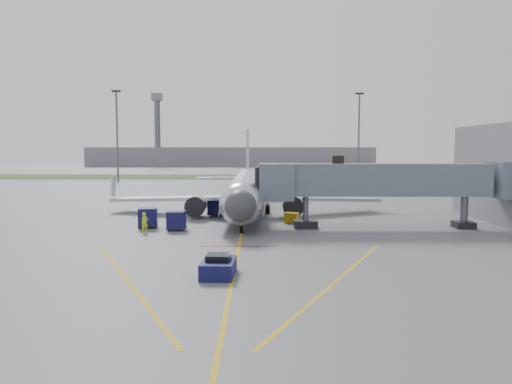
{
  "coord_description": "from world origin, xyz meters",
  "views": [
    {
      "loc": [
        1.47,
        -41.9,
        7.52
      ],
      "look_at": [
        1.28,
        7.46,
        3.2
      ],
      "focal_mm": 35.0,
      "sensor_mm": 36.0,
      "label": 1
    }
  ],
  "objects_px": {
    "airliner": "(245,191)",
    "belt_loader": "(224,210)",
    "pushback_tug": "(218,267)",
    "ramp_worker": "(145,223)"
  },
  "relations": [
    {
      "from": "airliner",
      "to": "pushback_tug",
      "type": "bearing_deg",
      "value": -91.75
    },
    {
      "from": "ramp_worker",
      "to": "airliner",
      "type": "bearing_deg",
      "value": 13.99
    },
    {
      "from": "ramp_worker",
      "to": "belt_loader",
      "type": "bearing_deg",
      "value": 22.6
    },
    {
      "from": "belt_loader",
      "to": "ramp_worker",
      "type": "bearing_deg",
      "value": -114.37
    },
    {
      "from": "airliner",
      "to": "belt_loader",
      "type": "bearing_deg",
      "value": 175.71
    },
    {
      "from": "pushback_tug",
      "to": "ramp_worker",
      "type": "bearing_deg",
      "value": 117.39
    },
    {
      "from": "pushback_tug",
      "to": "ramp_worker",
      "type": "distance_m",
      "value": 16.84
    },
    {
      "from": "airliner",
      "to": "pushback_tug",
      "type": "distance_m",
      "value": 28.3
    },
    {
      "from": "airliner",
      "to": "belt_loader",
      "type": "distance_m",
      "value": 3.34
    },
    {
      "from": "airliner",
      "to": "ramp_worker",
      "type": "distance_m",
      "value": 15.91
    }
  ]
}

